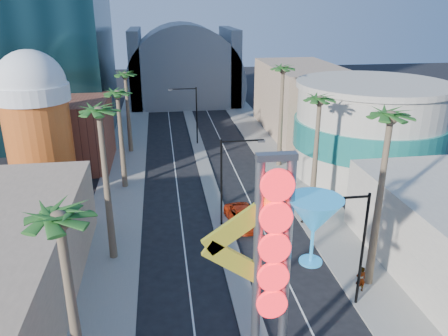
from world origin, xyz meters
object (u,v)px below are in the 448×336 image
(red_pickup, at_px, (243,217))
(pedestrian_a, at_px, (361,279))
(neon_sign, at_px, (289,258))
(pedestrian_b, at_px, (304,213))

(red_pickup, xyz_separation_m, pedestrian_a, (6.01, -10.82, 0.37))
(neon_sign, height_order, red_pickup, neon_sign)
(red_pickup, relative_size, pedestrian_a, 2.76)
(pedestrian_b, bearing_deg, neon_sign, 96.48)
(neon_sign, distance_m, red_pickup, 18.25)
(pedestrian_a, bearing_deg, neon_sign, 39.69)
(pedestrian_a, xyz_separation_m, pedestrian_b, (-0.64, 10.16, -0.04))
(red_pickup, bearing_deg, neon_sign, -100.25)
(red_pickup, bearing_deg, pedestrian_b, -13.44)
(neon_sign, relative_size, pedestrian_a, 6.60)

